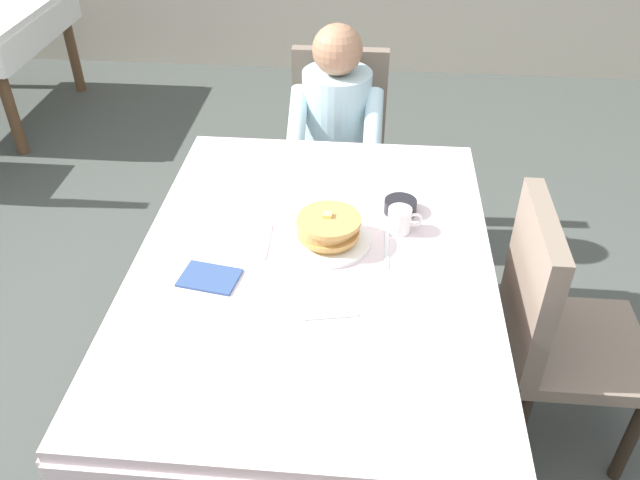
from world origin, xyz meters
TOP-DOWN VIEW (x-y plane):
  - ground_plane at (0.00, 0.00)m, footprint 14.00×14.00m
  - dining_table_main at (0.00, 0.00)m, footprint 1.12×1.52m
  - chair_diner at (0.00, 1.17)m, footprint 0.44×0.45m
  - diner_person at (0.00, 1.01)m, footprint 0.40×0.43m
  - chair_right_side at (0.77, 0.00)m, footprint 0.45×0.44m
  - plate_breakfast at (0.03, 0.08)m, footprint 0.28×0.28m
  - breakfast_stack at (0.04, 0.08)m, footprint 0.20×0.20m
  - cup_coffee at (0.26, 0.16)m, footprint 0.11×0.08m
  - bowl_butter at (0.27, 0.27)m, footprint 0.11×0.11m
  - fork_left_of_plate at (-0.16, 0.06)m, footprint 0.02×0.18m
  - knife_right_of_plate at (0.22, 0.06)m, footprint 0.01×0.20m
  - spoon_near_edge at (0.07, -0.26)m, footprint 0.15×0.04m
  - napkin_folded at (-0.30, -0.13)m, footprint 0.19×0.15m

SIDE VIEW (x-z plane):
  - ground_plane at x=0.00m, z-range 0.00..0.00m
  - chair_diner at x=0.00m, z-range 0.06..0.99m
  - chair_right_side at x=0.77m, z-range 0.06..0.99m
  - dining_table_main at x=0.00m, z-range 0.28..1.02m
  - diner_person at x=0.00m, z-range 0.11..1.23m
  - fork_left_of_plate at x=-0.16m, z-range 0.74..0.74m
  - knife_right_of_plate at x=0.22m, z-range 0.74..0.74m
  - spoon_near_edge at x=0.07m, z-range 0.74..0.74m
  - napkin_folded at x=-0.30m, z-range 0.74..0.75m
  - plate_breakfast at x=0.03m, z-range 0.74..0.76m
  - bowl_butter at x=0.27m, z-range 0.74..0.78m
  - cup_coffee at x=0.26m, z-range 0.74..0.83m
  - breakfast_stack at x=0.04m, z-range 0.75..0.85m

